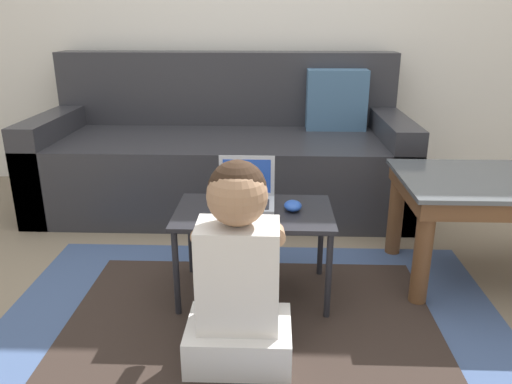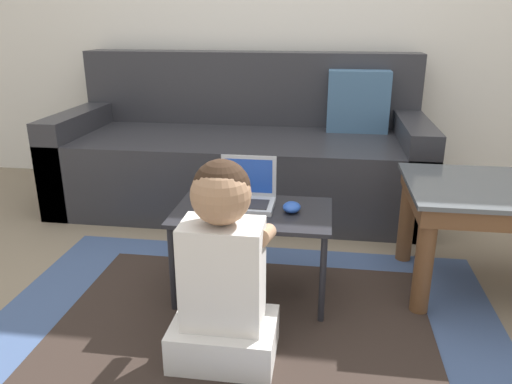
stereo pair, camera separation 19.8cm
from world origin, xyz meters
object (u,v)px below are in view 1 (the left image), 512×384
(laptop_desk, at_px, (254,220))
(person_seated, at_px, (238,272))
(couch, at_px, (225,154))
(laptop, at_px, (246,198))
(computer_mouse, at_px, (293,206))
(coffee_table, at_px, (495,196))

(laptop_desk, bearing_deg, person_seated, -94.37)
(couch, distance_m, person_seated, 1.53)
(laptop, xyz_separation_m, person_seated, (0.00, -0.47, -0.08))
(laptop_desk, relative_size, computer_mouse, 6.84)
(couch, bearing_deg, computer_mouse, -71.17)
(laptop_desk, distance_m, laptop, 0.10)
(couch, xyz_separation_m, laptop_desk, (0.22, -1.10, 0.03))
(coffee_table, xyz_separation_m, laptop, (-1.04, -0.13, 0.03))
(laptop_desk, bearing_deg, computer_mouse, 4.41)
(laptop_desk, distance_m, computer_mouse, 0.16)
(coffee_table, distance_m, computer_mouse, 0.87)
(computer_mouse, bearing_deg, coffee_table, 11.47)
(laptop, height_order, person_seated, person_seated)
(couch, relative_size, computer_mouse, 23.51)
(laptop_desk, xyz_separation_m, laptop, (-0.03, 0.05, 0.08))
(couch, height_order, person_seated, couch)
(person_seated, bearing_deg, couch, 97.04)
(couch, distance_m, coffee_table, 1.53)
(couch, bearing_deg, laptop, -79.94)
(person_seated, bearing_deg, laptop, 90.12)
(couch, bearing_deg, laptop_desk, -78.75)
(couch, relative_size, laptop_desk, 3.44)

